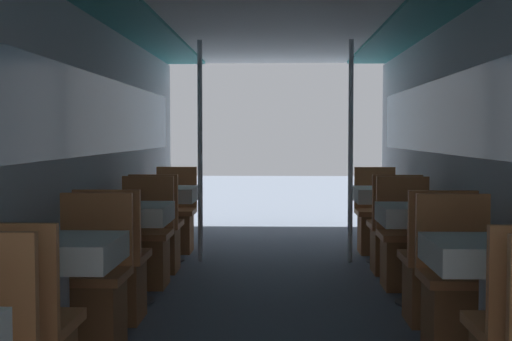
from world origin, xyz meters
The scene contains 20 objects.
wall_left centered at (-1.42, 3.55, 1.11)m, with size 0.05×9.90×2.13m.
wall_right centered at (1.42, 3.55, 1.11)m, with size 0.05×9.90×2.13m.
dining_table_left_1 centered at (-1.05, 2.61, 0.61)m, with size 0.57×0.57×0.72m.
chair_left_far_1 centered at (-1.05, 3.15, 0.28)m, with size 0.43×0.43×0.88m.
dining_table_left_2 centered at (-1.05, 4.29, 0.61)m, with size 0.57×0.57×0.72m.
chair_left_near_2 centered at (-1.05, 3.74, 0.28)m, with size 0.43×0.43×0.88m.
chair_left_far_2 centered at (-1.05, 4.83, 0.28)m, with size 0.43×0.43×0.88m.
dining_table_left_3 centered at (-1.05, 5.96, 0.61)m, with size 0.57×0.57×0.72m.
chair_left_near_3 centered at (-1.05, 5.42, 0.28)m, with size 0.43×0.43×0.88m.
chair_left_far_3 centered at (-1.05, 6.51, 0.28)m, with size 0.43×0.43×0.88m.
support_pole_left_3 centered at (-0.72, 5.96, 1.06)m, with size 0.05×0.05×2.13m.
dining_table_right_1 centered at (1.05, 2.61, 0.61)m, with size 0.57×0.57×0.72m.
chair_right_far_1 centered at (1.05, 3.15, 0.28)m, with size 0.43×0.43×0.88m.
dining_table_right_2 centered at (1.05, 4.29, 0.61)m, with size 0.57×0.57×0.72m.
chair_right_near_2 centered at (1.05, 3.74, 0.28)m, with size 0.43×0.43×0.88m.
chair_right_far_2 centered at (1.05, 4.83, 0.28)m, with size 0.43×0.43×0.88m.
dining_table_right_3 centered at (1.05, 5.96, 0.61)m, with size 0.57×0.57×0.72m.
chair_right_near_3 centered at (1.05, 5.42, 0.28)m, with size 0.43×0.43×0.88m.
chair_right_far_3 centered at (1.05, 6.51, 0.28)m, with size 0.43×0.43×0.88m.
support_pole_right_3 centered at (0.72, 5.96, 1.06)m, with size 0.05×0.05×2.13m.
Camera 1 is at (0.03, -0.86, 1.23)m, focal length 50.00 mm.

